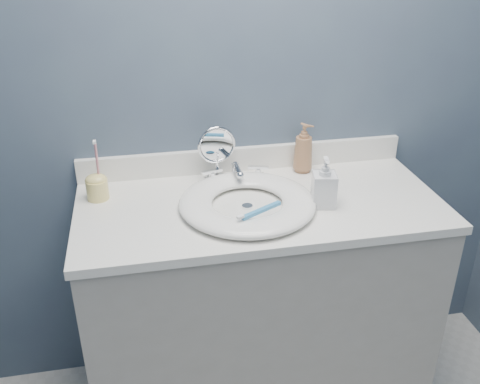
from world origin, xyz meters
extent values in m
cube|color=#3F4B5E|center=(0.00, 1.25, 1.20)|extent=(2.20, 0.02, 2.40)
cube|color=#A9A49B|center=(0.00, 0.97, 0.42)|extent=(1.20, 0.55, 0.85)
cube|color=white|center=(0.00, 0.97, 0.86)|extent=(1.22, 0.57, 0.03)
cube|color=white|center=(0.00, 1.24, 0.93)|extent=(1.22, 0.02, 0.09)
cylinder|color=silver|center=(-0.05, 0.94, 0.88)|extent=(0.04, 0.04, 0.01)
cube|color=silver|center=(-0.05, 1.16, 0.89)|extent=(0.22, 0.05, 0.01)
cylinder|color=silver|center=(-0.05, 1.16, 0.92)|extent=(0.03, 0.03, 0.06)
cylinder|color=silver|center=(-0.05, 1.11, 0.94)|extent=(0.02, 0.09, 0.02)
sphere|color=silver|center=(-0.05, 1.06, 0.94)|extent=(0.03, 0.03, 0.03)
cylinder|color=silver|center=(-0.14, 1.16, 0.90)|extent=(0.02, 0.02, 0.03)
cube|color=silver|center=(-0.14, 1.16, 0.92)|extent=(0.08, 0.03, 0.01)
cylinder|color=silver|center=(0.04, 1.16, 0.90)|extent=(0.02, 0.02, 0.03)
cube|color=silver|center=(0.04, 1.16, 0.92)|extent=(0.08, 0.03, 0.01)
cylinder|color=silver|center=(-0.11, 1.17, 0.88)|extent=(0.08, 0.08, 0.01)
cylinder|color=silver|center=(-0.11, 1.17, 0.94)|extent=(0.01, 0.01, 0.10)
torus|color=silver|center=(-0.11, 1.17, 1.02)|extent=(0.14, 0.03, 0.14)
cylinder|color=white|center=(-0.11, 1.17, 1.02)|extent=(0.12, 0.02, 0.12)
imported|color=#9A6945|center=(0.21, 1.18, 0.97)|extent=(0.10, 0.10, 0.19)
imported|color=silver|center=(0.20, 0.91, 0.96)|extent=(0.09, 0.09, 0.17)
cylinder|color=#EFD977|center=(-0.53, 1.11, 0.91)|extent=(0.07, 0.07, 0.07)
ellipsoid|color=#EFD977|center=(-0.53, 1.11, 0.95)|extent=(0.07, 0.06, 0.04)
cylinder|color=#C67179|center=(-0.52, 1.11, 1.01)|extent=(0.01, 0.02, 0.14)
cube|color=white|center=(-0.52, 1.10, 1.09)|extent=(0.01, 0.02, 0.01)
cube|color=teal|center=(-0.03, 0.84, 0.92)|extent=(0.14, 0.09, 0.01)
cube|color=white|center=(-0.10, 0.80, 0.93)|extent=(0.03, 0.02, 0.01)
camera|label=1|loc=(-0.37, -0.56, 1.73)|focal=40.00mm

